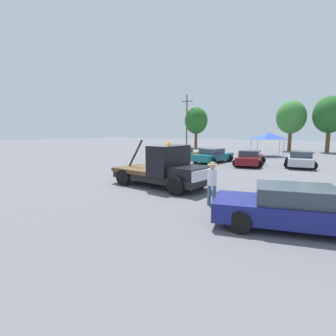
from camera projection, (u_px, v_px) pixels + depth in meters
ground_plane at (160, 186)px, 14.28m from camera, size 160.00×160.00×0.00m
tow_truck at (165, 170)px, 13.93m from camera, size 5.83×2.90×2.51m
foreground_car at (302, 209)px, 7.96m from camera, size 5.66×3.19×1.34m
person_near_truck at (212, 180)px, 10.53m from camera, size 0.39×0.39×1.76m
parked_car_tan at (182, 154)px, 26.71m from camera, size 2.70×4.34×1.34m
parked_car_teal at (213, 156)px, 25.06m from camera, size 2.95×4.94×1.34m
parked_car_maroon at (250, 158)px, 22.84m from camera, size 2.86×4.96×1.34m
parked_car_silver at (300, 159)px, 21.77m from camera, size 2.75×4.49×1.34m
canopy_tent_blue at (268, 136)px, 31.11m from camera, size 3.21×3.21×2.82m
tree_left at (330, 115)px, 35.92m from camera, size 4.34×4.34×7.76m
tree_center at (196, 121)px, 46.00m from camera, size 4.00×4.00×7.15m
tree_right at (291, 117)px, 38.53m from camera, size 4.17×4.17×7.45m
traffic_cone at (212, 175)px, 16.60m from camera, size 0.40×0.40×0.55m
utility_pole at (187, 120)px, 46.19m from camera, size 2.20×0.24×9.23m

